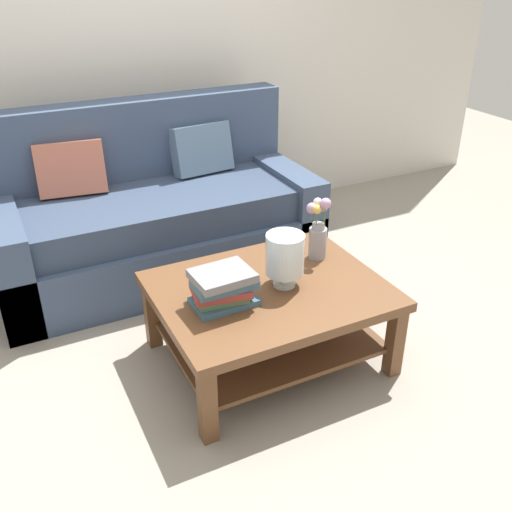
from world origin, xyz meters
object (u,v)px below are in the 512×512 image
Objects in this scene: book_stack_main at (223,288)px; flower_pitcher at (318,232)px; couch at (154,217)px; coffee_table at (269,307)px; glass_hurricane_vase at (285,255)px.

flower_pitcher is at bearing 17.87° from book_stack_main.
couch reaches higher than flower_pitcher.
couch is 1.81× the size of coffee_table.
book_stack_main reaches higher than coffee_table.
flower_pitcher is at bearing -60.97° from couch.
couch is 1.27m from glass_hurricane_vase.
coffee_table is 3.57× the size of book_stack_main.
book_stack_main is at bearing -170.74° from coffee_table.
coffee_table is at bearing 168.37° from glass_hurricane_vase.
coffee_table is 0.48m from flower_pitcher.
couch is 1.21m from flower_pitcher.
book_stack_main is (-0.27, -0.04, 0.21)m from coffee_table.
couch is 1.26m from book_stack_main.
glass_hurricane_vase reaches higher than book_stack_main.
couch is 7.34× the size of glass_hurricane_vase.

